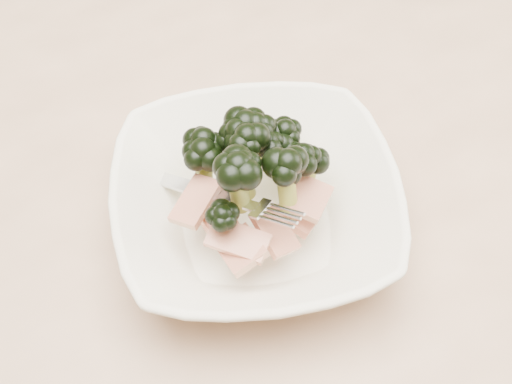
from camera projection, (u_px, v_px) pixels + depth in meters
dining_table at (201, 240)px, 0.75m from camera, size 1.20×0.80×0.75m
broccoli_dish at (255, 196)px, 0.62m from camera, size 0.32×0.32×0.12m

